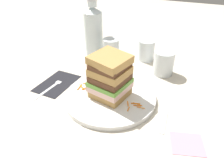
# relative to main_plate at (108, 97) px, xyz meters

# --- Properties ---
(ground_plane) EXTENTS (3.00, 3.00, 0.00)m
(ground_plane) POSITION_rel_main_plate_xyz_m (0.00, 0.00, -0.01)
(ground_plane) COLOR beige
(main_plate) EXTENTS (0.29, 0.29, 0.01)m
(main_plate) POSITION_rel_main_plate_xyz_m (0.00, 0.00, 0.00)
(main_plate) COLOR white
(main_plate) RESTS_ON ground_plane
(sandwich) EXTENTS (0.13, 0.13, 0.14)m
(sandwich) POSITION_rel_main_plate_xyz_m (-0.00, 0.00, 0.07)
(sandwich) COLOR tan
(sandwich) RESTS_ON main_plate
(carrot_shred_0) EXTENTS (0.02, 0.02, 0.00)m
(carrot_shred_0) POSITION_rel_main_plate_xyz_m (-0.10, 0.01, 0.01)
(carrot_shred_0) COLOR orange
(carrot_shred_0) RESTS_ON main_plate
(carrot_shred_1) EXTENTS (0.01, 0.02, 0.00)m
(carrot_shred_1) POSITION_rel_main_plate_xyz_m (-0.09, 0.03, 0.01)
(carrot_shred_1) COLOR orange
(carrot_shred_1) RESTS_ON main_plate
(carrot_shred_2) EXTENTS (0.03, 0.01, 0.00)m
(carrot_shred_2) POSITION_rel_main_plate_xyz_m (-0.09, 0.03, 0.01)
(carrot_shred_2) COLOR orange
(carrot_shred_2) RESTS_ON main_plate
(carrot_shred_3) EXTENTS (0.01, 0.02, 0.00)m
(carrot_shred_3) POSITION_rel_main_plate_xyz_m (-0.09, 0.00, 0.01)
(carrot_shred_3) COLOR orange
(carrot_shred_3) RESTS_ON main_plate
(carrot_shred_4) EXTENTS (0.02, 0.01, 0.00)m
(carrot_shred_4) POSITION_rel_main_plate_xyz_m (-0.09, 0.01, 0.01)
(carrot_shred_4) COLOR orange
(carrot_shred_4) RESTS_ON main_plate
(carrot_shred_5) EXTENTS (0.02, 0.02, 0.00)m
(carrot_shred_5) POSITION_rel_main_plate_xyz_m (-0.07, 0.01, 0.01)
(carrot_shred_5) COLOR orange
(carrot_shred_5) RESTS_ON main_plate
(carrot_shred_6) EXTENTS (0.01, 0.03, 0.00)m
(carrot_shred_6) POSITION_rel_main_plate_xyz_m (-0.11, 0.01, 0.01)
(carrot_shred_6) COLOR orange
(carrot_shred_6) RESTS_ON main_plate
(carrot_shred_7) EXTENTS (0.01, 0.02, 0.00)m
(carrot_shred_7) POSITION_rel_main_plate_xyz_m (-0.08, 0.02, 0.01)
(carrot_shred_7) COLOR orange
(carrot_shred_7) RESTS_ON main_plate
(carrot_shred_8) EXTENTS (0.01, 0.02, 0.00)m
(carrot_shred_8) POSITION_rel_main_plate_xyz_m (0.07, -0.02, 0.01)
(carrot_shred_8) COLOR orange
(carrot_shred_8) RESTS_ON main_plate
(carrot_shred_9) EXTENTS (0.03, 0.01, 0.00)m
(carrot_shred_9) POSITION_rel_main_plate_xyz_m (0.09, -0.01, 0.01)
(carrot_shred_9) COLOR orange
(carrot_shred_9) RESTS_ON main_plate
(carrot_shred_10) EXTENTS (0.02, 0.01, 0.00)m
(carrot_shred_10) POSITION_rel_main_plate_xyz_m (0.10, -0.02, 0.01)
(carrot_shred_10) COLOR orange
(carrot_shred_10) RESTS_ON main_plate
(carrot_shred_11) EXTENTS (0.02, 0.00, 0.00)m
(carrot_shred_11) POSITION_rel_main_plate_xyz_m (0.11, -0.02, 0.01)
(carrot_shred_11) COLOR orange
(carrot_shred_11) RESTS_ON main_plate
(carrot_shred_12) EXTENTS (0.00, 0.02, 0.00)m
(carrot_shred_12) POSITION_rel_main_plate_xyz_m (0.08, -0.04, 0.01)
(carrot_shred_12) COLOR orange
(carrot_shred_12) RESTS_ON main_plate
(carrot_shred_13) EXTENTS (0.03, 0.01, 0.00)m
(carrot_shred_13) POSITION_rel_main_plate_xyz_m (0.10, -0.01, 0.01)
(carrot_shred_13) COLOR orange
(carrot_shred_13) RESTS_ON main_plate
(napkin_dark) EXTENTS (0.11, 0.16, 0.00)m
(napkin_dark) POSITION_rel_main_plate_xyz_m (-0.20, 0.02, -0.01)
(napkin_dark) COLOR black
(napkin_dark) RESTS_ON ground_plane
(fork) EXTENTS (0.03, 0.17, 0.00)m
(fork) POSITION_rel_main_plate_xyz_m (-0.21, -0.01, -0.00)
(fork) COLOR silver
(fork) RESTS_ON napkin_dark
(knife) EXTENTS (0.03, 0.20, 0.00)m
(knife) POSITION_rel_main_plate_xyz_m (0.18, 0.01, -0.01)
(knife) COLOR silver
(knife) RESTS_ON ground_plane
(juice_glass) EXTENTS (0.08, 0.08, 0.09)m
(juice_glass) POSITION_rel_main_plate_xyz_m (0.13, 0.23, 0.03)
(juice_glass) COLOR white
(juice_glass) RESTS_ON ground_plane
(water_bottle) EXTENTS (0.08, 0.08, 0.24)m
(water_bottle) POSITION_rel_main_plate_xyz_m (-0.19, 0.29, 0.10)
(water_bottle) COLOR silver
(water_bottle) RESTS_ON ground_plane
(empty_tumbler_0) EXTENTS (0.07, 0.07, 0.10)m
(empty_tumbler_0) POSITION_rel_main_plate_xyz_m (-0.10, 0.25, 0.04)
(empty_tumbler_0) COLOR silver
(empty_tumbler_0) RESTS_ON ground_plane
(empty_tumbler_1) EXTENTS (0.07, 0.07, 0.09)m
(empty_tumbler_1) POSITION_rel_main_plate_xyz_m (0.04, 0.32, 0.04)
(empty_tumbler_1) COLOR silver
(empty_tumbler_1) RESTS_ON ground_plane
(napkin_pink) EXTENTS (0.10, 0.09, 0.00)m
(napkin_pink) POSITION_rel_main_plate_xyz_m (0.25, -0.09, -0.01)
(napkin_pink) COLOR pink
(napkin_pink) RESTS_ON ground_plane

